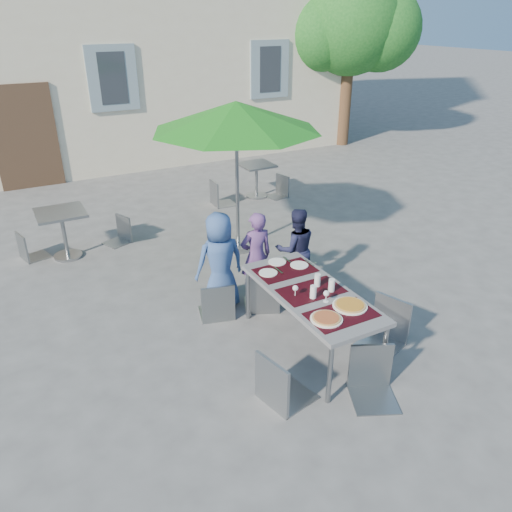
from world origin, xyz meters
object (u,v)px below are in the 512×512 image
chair_0 (216,279)px  cafe_table_0 (63,226)px  bg_chair_r_1 (280,174)px  child_0 (220,262)px  pizza_near_left (326,318)px  chair_5 (377,346)px  chair_2 (300,260)px  chair_1 (262,270)px  pizza_near_right (350,305)px  bg_chair_l_0 (25,230)px  chair_4 (390,297)px  bg_chair_l_1 (218,178)px  child_2 (296,249)px  cafe_table_1 (256,175)px  bg_chair_r_0 (118,215)px  child_1 (256,256)px  chair_3 (281,351)px  patio_umbrella (236,117)px  dining_table (311,295)px

chair_0 → cafe_table_0: 3.07m
bg_chair_r_1 → child_0: bearing=-130.4°
pizza_near_left → bg_chair_r_1: bearing=63.9°
chair_0 → chair_5: 2.18m
child_0 → chair_2: child_0 is taller
chair_1 → chair_2: (0.62, 0.09, -0.04)m
pizza_near_right → bg_chair_l_0: size_ratio=0.44×
pizza_near_right → chair_1: size_ratio=0.37×
chair_4 → chair_5: size_ratio=1.04×
pizza_near_left → child_0: child_0 is taller
bg_chair_l_1 → child_0: bearing=-114.0°
pizza_near_right → child_2: size_ratio=0.31×
cafe_table_1 → bg_chair_r_1: size_ratio=0.83×
pizza_near_left → chair_2: chair_2 is taller
bg_chair_r_0 → cafe_table_0: bearing=-167.7°
bg_chair_l_0 → child_1: bearing=-46.1°
chair_3 → cafe_table_0: 4.63m
patio_umbrella → pizza_near_right: bearing=-95.4°
chair_5 → bg_chair_l_1: size_ratio=1.03×
dining_table → cafe_table_0: cafe_table_0 is taller
cafe_table_0 → bg_chair_r_1: bearing=11.6°
pizza_near_left → chair_4: size_ratio=0.32×
patio_umbrella → bg_chair_l_0: bearing=158.7°
pizza_near_right → cafe_table_0: size_ratio=0.47×
chair_3 → bg_chair_l_0: 5.00m
chair_5 → cafe_table_1: size_ratio=1.41×
child_2 → bg_chair_r_0: size_ratio=1.39×
chair_1 → pizza_near_left: bearing=-93.9°
chair_1 → cafe_table_1: (2.04, 3.96, -0.11)m
chair_2 → chair_4: size_ratio=0.89×
chair_5 → patio_umbrella: bearing=84.6°
pizza_near_left → cafe_table_0: bearing=113.2°
chair_1 → chair_5: (0.21, -1.93, 0.01)m
child_2 → bg_chair_l_0: child_2 is taller
child_0 → bg_chair_l_0: 3.42m
chair_4 → bg_chair_l_0: (-3.45, 4.35, -0.13)m
chair_1 → chair_5: size_ratio=0.99×
chair_3 → cafe_table_1: chair_3 is taller
bg_chair_r_0 → bg_chair_l_1: (2.22, 0.84, 0.08)m
chair_0 → chair_1: bearing=-9.6°
dining_table → bg_chair_l_0: bg_chair_l_0 is taller
chair_2 → patio_umbrella: (-0.05, 1.76, 1.58)m
dining_table → bg_chair_r_0: bg_chair_r_0 is taller
chair_3 → bg_chair_r_1: (3.16, 5.36, -0.13)m
chair_4 → cafe_table_0: chair_4 is taller
chair_3 → chair_4: 1.65m
bg_chair_r_0 → bg_chair_r_1: 3.63m
child_1 → chair_0: 0.73m
bg_chair_r_1 → chair_2: bearing=-116.8°
chair_4 → bg_chair_l_1: bearing=87.8°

